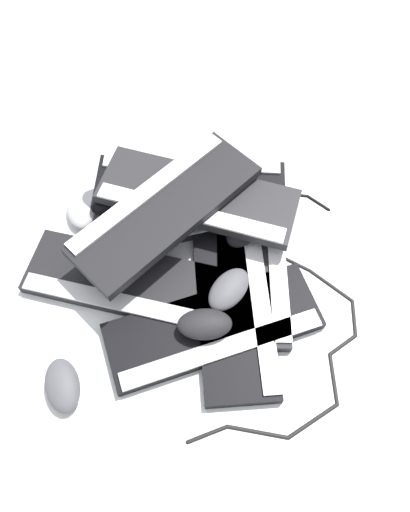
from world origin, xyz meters
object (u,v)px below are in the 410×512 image
Objects in this scene: keyboard_2 at (252,255)px; keyboard_7 at (165,208)px; keyboard_6 at (197,197)px; keyboard_5 at (190,185)px; mouse_5 at (205,324)px; keyboard_4 at (128,282)px; keyboard_1 at (234,299)px; mouse_3 at (81,209)px; keyboard_0 at (213,327)px; mouse_1 at (62,385)px; mouse_4 at (245,228)px; mouse_2 at (91,203)px; keyboard_3 at (196,210)px; mouse_0 at (229,289)px.

keyboard_7 is at bearing -93.30° from keyboard_2.
keyboard_2 is 0.18m from keyboard_6.
mouse_5 is at bearing 20.56° from keyboard_5.
keyboard_1 is at bearing 95.06° from keyboard_4.
keyboard_7 is at bearing -116.61° from mouse_3.
mouse_1 is (0.19, -0.25, 0.01)m from keyboard_0.
keyboard_1 is 0.23m from keyboard_4.
mouse_4 is at bearing 129.25° from keyboard_4.
mouse_2 is at bearing -79.95° from keyboard_6.
mouse_4 reaches higher than keyboard_3.
keyboard_2 is at bearing 173.43° from keyboard_1.
mouse_3 is at bearing 115.51° from mouse_4.
keyboard_6 is at bearing 155.55° from keyboard_4.
keyboard_1 is 0.29m from keyboard_5.
mouse_1 is (0.39, -0.09, -0.08)m from keyboard_7.
mouse_0 is at bearing 108.64° from mouse_2.
keyboard_5 is at bearing -45.96° from mouse_1.
keyboard_7 is (-0.15, 0.05, 0.09)m from keyboard_4.
keyboard_7 is 0.21m from mouse_2.
keyboard_7 reaches higher than keyboard_4.
mouse_4 is at bearing -113.84° from mouse_5.
keyboard_4 is 0.27m from keyboard_5.
keyboard_6 is at bearing 32.82° from keyboard_5.
keyboard_0 and keyboard_4 have the same top height.
mouse_5 reaches higher than keyboard_5.
mouse_4 is (-0.16, -0.01, 0.04)m from keyboard_1.
keyboard_6 is at bearing -158.13° from keyboard_0.
keyboard_2 is at bearing 61.33° from keyboard_3.
keyboard_7 is 4.15× the size of mouse_1.
mouse_0 is (0.12, 0.17, -0.05)m from keyboard_7.
keyboard_0 is at bearing 75.82° from keyboard_4.
mouse_2 reaches higher than keyboard_1.
mouse_0 reaches higher than keyboard_5.
keyboard_5 is 0.17m from mouse_4.
keyboard_3 is 0.06m from keyboard_5.
keyboard_5 reaches higher than keyboard_3.
mouse_3 is at bearing -118.39° from keyboard_0.
keyboard_2 is 1.04× the size of keyboard_6.
keyboard_7 reaches higher than keyboard_3.
keyboard_6 reaches higher than keyboard_3.
keyboard_7 is at bearing -73.04° from mouse_5.
keyboard_0 is 0.97× the size of keyboard_2.
keyboard_4 is at bearing -84.94° from keyboard_1.
keyboard_7 is at bearing 123.75° from mouse_2.
keyboard_6 is (-0.08, -0.15, 0.06)m from keyboard_2.
mouse_5 is (-0.18, 0.24, 0.03)m from mouse_1.
keyboard_6 is at bearing 49.90° from keyboard_3.
mouse_0 and mouse_5 have the same top height.
keyboard_4 is 4.03× the size of mouse_0.
keyboard_7 is (0.07, -0.05, 0.03)m from keyboard_6.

